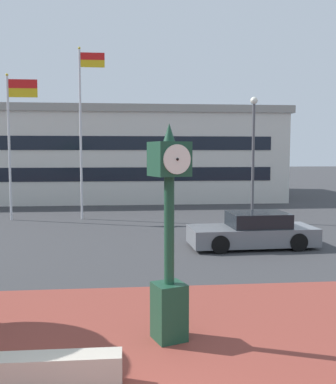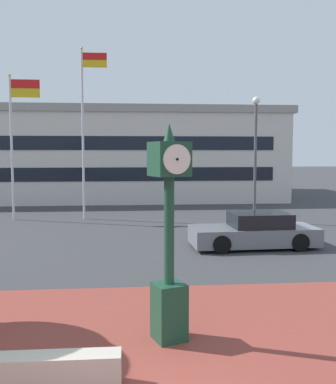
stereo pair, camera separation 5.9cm
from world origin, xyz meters
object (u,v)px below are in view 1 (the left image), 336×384
street_clock (169,241)px  street_lamp_post (253,145)px  flagpole_secondary (82,123)px  car_street_near (253,232)px  flagpole_primary (12,134)px  civic_building (96,154)px

street_clock → street_lamp_post: (5.50, 13.56, 1.95)m
flagpole_secondary → street_lamp_post: flagpole_secondary is taller
street_clock → flagpole_secondary: (-2.95, 15.45, 3.10)m
street_clock → flagpole_secondary: flagpole_secondary is taller
car_street_near → street_lamp_post: (1.63, 5.76, 3.23)m
flagpole_primary → flagpole_secondary: flagpole_secondary is taller
street_clock → car_street_near: bearing=44.2°
street_lamp_post → flagpole_primary: bearing=171.1°
car_street_near → flagpole_primary: 13.41m
street_clock → car_street_near: size_ratio=0.86×
car_street_near → flagpole_primary: flagpole_primary is taller
street_clock → flagpole_secondary: bearing=81.4°
street_lamp_post → civic_building: bearing=120.4°
flagpole_primary → street_lamp_post: (11.96, -1.88, -0.57)m
flagpole_secondary → civic_building: size_ratio=0.32×
street_clock → civic_building: (-3.11, 28.21, 1.45)m
flagpole_secondary → civic_building: bearing=90.7°
flagpole_primary → civic_building: size_ratio=0.27×
flagpole_secondary → street_lamp_post: 8.73m
flagpole_secondary → street_lamp_post: size_ratio=1.43×
flagpole_primary → street_lamp_post: flagpole_primary is taller
street_clock → street_lamp_post: 14.77m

